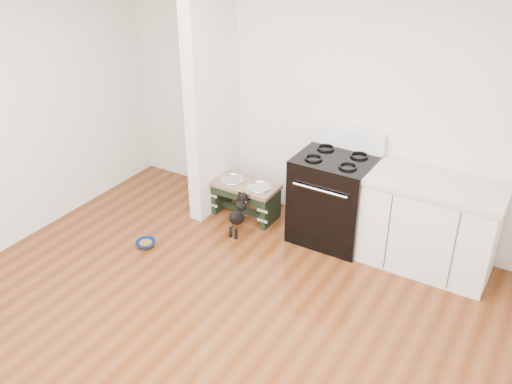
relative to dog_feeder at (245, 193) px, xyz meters
The scene contains 8 objects.
ground 2.22m from the dog_feeder, 69.93° to the right, with size 5.00×5.00×0.00m, color #4F250E.
room_shell 2.57m from the dog_feeder, 69.93° to the right, with size 5.00×5.00×5.00m.
partition_wall 1.14m from the dog_feeder, behind, with size 0.15×0.80×2.70m, color silver.
oven_range 1.03m from the dog_feeder, ahead, with size 0.76×0.69×1.14m.
cabinet_run 1.99m from the dog_feeder, ahead, with size 1.24×0.64×0.91m.
dog_feeder is the anchor object (origin of this frame).
puppy 0.36m from the dog_feeder, 68.85° to the right, with size 0.13×0.38×0.45m.
floor_bowl 1.21m from the dog_feeder, 117.46° to the right, with size 0.27×0.27×0.06m.
Camera 1 is at (2.19, -2.57, 3.29)m, focal length 40.00 mm.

